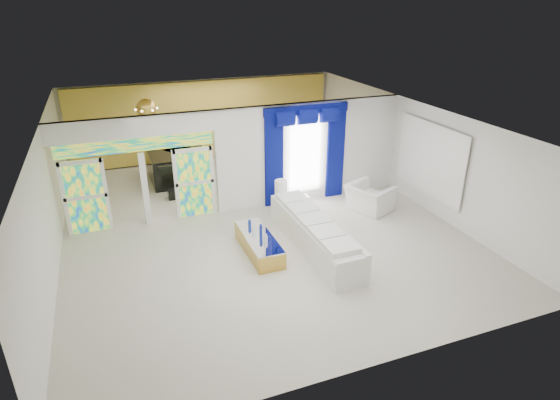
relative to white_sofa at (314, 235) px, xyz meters
name	(u,v)px	position (x,y,z in m)	size (l,w,h in m)	color
floor	(255,221)	(-0.91, 1.97, -0.37)	(12.00, 12.00, 0.00)	#B7AF9E
dividing_wall	(311,151)	(1.24, 2.97, 1.13)	(5.70, 0.18, 3.00)	white
dividing_header	(134,127)	(-3.76, 2.97, 2.36)	(4.30, 0.18, 0.55)	white
stained_panel_left	(86,197)	(-5.19, 2.97, 0.63)	(0.95, 0.04, 2.00)	#994C3F
stained_panel_right	(195,182)	(-2.34, 2.97, 0.63)	(0.95, 0.04, 2.00)	#994C3F
stained_transom	(136,145)	(-3.76, 2.97, 1.88)	(4.00, 0.05, 0.35)	#994C3F
window_pane	(305,155)	(0.99, 2.87, 1.08)	(1.00, 0.02, 2.30)	white
blue_drape_left	(274,161)	(-0.01, 2.84, 1.03)	(0.55, 0.10, 2.80)	#04074B
blue_drape_right	(335,153)	(1.99, 2.84, 1.03)	(0.55, 0.10, 2.80)	#04074B
blue_pelmet	(307,109)	(0.99, 2.84, 2.45)	(2.60, 0.12, 0.25)	#04074B
wall_mirror	(430,159)	(4.03, 0.97, 1.18)	(0.04, 2.70, 1.90)	white
gold_curtains	(205,120)	(-0.91, 7.87, 1.13)	(9.70, 0.12, 2.90)	gold
white_sofa	(314,235)	(0.00, 0.00, 0.00)	(0.83, 3.86, 0.74)	white
coffee_table	(259,245)	(-1.35, 0.30, -0.15)	(0.65, 1.96, 0.44)	#B48F38
console_table	(290,203)	(0.33, 2.38, -0.18)	(1.10, 0.35, 0.37)	white
table_lamp	(281,190)	(0.03, 2.38, 0.29)	(0.36, 0.36, 0.58)	silver
armchair	(370,198)	(2.46, 1.48, 0.02)	(1.20, 1.05, 0.78)	white
grand_piano	(172,166)	(-2.53, 6.00, 0.12)	(1.49, 1.95, 0.99)	black
piano_bench	(182,193)	(-2.53, 4.40, -0.23)	(0.84, 0.33, 0.28)	black
tv_console	(85,190)	(-5.30, 4.93, 0.06)	(0.59, 0.54, 0.87)	tan
chandelier	(146,109)	(-3.21, 5.37, 2.28)	(0.60, 0.60, 0.60)	gold
decanters	(261,235)	(-1.32, 0.20, 0.17)	(0.23, 1.26, 0.28)	white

